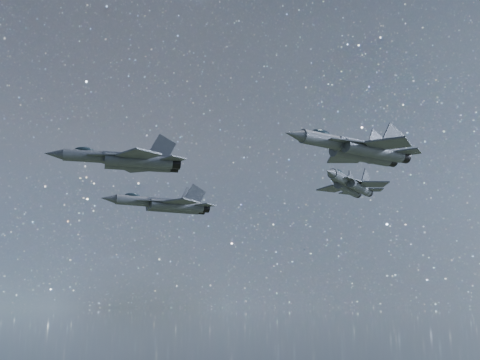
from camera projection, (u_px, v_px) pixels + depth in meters
jet_lead at (128, 160)px, 79.30m from camera, size 19.34×12.82×4.93m
jet_left at (166, 205)px, 95.86m from camera, size 19.51×13.42×4.90m
jet_right at (358, 149)px, 65.30m from camera, size 18.26×12.88×4.62m
jet_slot at (350, 185)px, 92.64m from camera, size 17.73×11.64×4.56m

